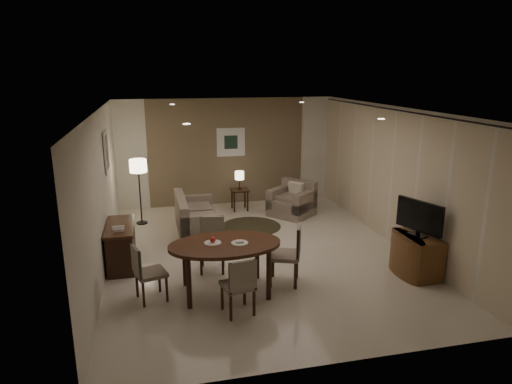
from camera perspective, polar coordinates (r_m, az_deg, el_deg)
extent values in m
cube|color=beige|center=(8.76, 0.30, -7.62)|extent=(5.50, 7.00, 0.00)
cube|color=white|center=(8.11, 0.32, 10.27)|extent=(5.50, 7.00, 0.00)
cube|color=#756149|center=(11.69, -3.66, 5.04)|extent=(5.50, 0.00, 2.70)
cube|color=beige|center=(8.17, -18.81, -0.13)|extent=(0.00, 7.00, 2.70)
cube|color=beige|center=(9.34, 16.96, 1.86)|extent=(0.00, 7.00, 2.70)
cube|color=#756149|center=(11.68, -3.65, 5.03)|extent=(3.96, 0.03, 2.70)
cylinder|color=black|center=(9.11, 17.20, 9.76)|extent=(0.03, 6.80, 0.03)
cube|color=silver|center=(11.63, -3.16, 6.24)|extent=(0.72, 0.03, 0.72)
cube|color=#1A2F21|center=(11.62, -3.15, 6.23)|extent=(0.34, 0.01, 0.34)
cube|color=silver|center=(9.23, -18.21, 4.78)|extent=(0.03, 0.60, 0.80)
cube|color=gray|center=(9.23, -18.12, 4.79)|extent=(0.01, 0.46, 0.64)
cylinder|color=white|center=(6.12, -8.67, 8.40)|extent=(0.10, 0.10, 0.01)
cylinder|color=white|center=(6.92, 15.38, 8.80)|extent=(0.10, 0.10, 0.01)
cylinder|color=white|center=(9.70, -10.42, 10.72)|extent=(0.10, 0.10, 0.01)
cylinder|color=white|center=(10.23, 5.74, 11.10)|extent=(0.10, 0.10, 0.01)
cylinder|color=white|center=(7.03, -5.43, -6.34)|extent=(0.26, 0.26, 0.02)
cylinder|color=white|center=(7.00, -2.05, -6.39)|extent=(0.26, 0.26, 0.02)
sphere|color=red|center=(7.01, -5.44, -5.94)|extent=(0.09, 0.09, 0.09)
cube|color=white|center=(6.99, -2.05, -6.21)|extent=(0.12, 0.08, 0.03)
cylinder|color=#3D3522|center=(10.17, -0.63, -4.31)|extent=(1.32, 1.32, 0.01)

